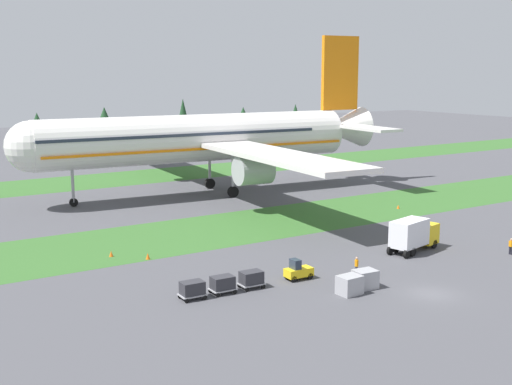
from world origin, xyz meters
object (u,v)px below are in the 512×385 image
uld_container_0 (350,285)px  taxiway_marker_1 (111,254)px  catering_truck (414,234)px  baggage_tug (298,271)px  ground_crew_loader (357,265)px  cargo_dolly_lead (251,278)px  taxiway_marker_2 (398,207)px  uld_container_1 (365,279)px  taxiway_marker_0 (148,256)px  cargo_dolly_second (223,283)px  ground_crew_marshaller (511,246)px  airliner (205,138)px  cargo_dolly_third (192,289)px

uld_container_0 → taxiway_marker_1: uld_container_0 is taller
catering_truck → taxiway_marker_1: 32.20m
baggage_tug → ground_crew_loader: bearing=73.4°
cargo_dolly_lead → taxiway_marker_2: size_ratio=4.32×
uld_container_1 → taxiway_marker_0: bearing=123.1°
taxiway_marker_0 → taxiway_marker_2: taxiway_marker_0 is taller
cargo_dolly_second → uld_container_0: 11.05m
cargo_dolly_lead → taxiway_marker_1: bearing=-155.4°
ground_crew_marshaller → taxiway_marker_1: 42.14m
catering_truck → uld_container_1: bearing=-76.2°
cargo_dolly_lead → catering_truck: catering_truck is taller
taxiway_marker_0 → uld_container_0: bearing=-62.5°
airliner → catering_truck: size_ratio=10.12×
cargo_dolly_lead → ground_crew_loader: ground_crew_loader is taller
airliner → catering_truck: bearing=-171.7°
ground_crew_marshaller → catering_truck: bearing=-135.6°
uld_container_1 → ground_crew_marshaller: bearing=-0.0°
taxiway_marker_2 → airliner: bearing=125.2°
cargo_dolly_second → ground_crew_loader: ground_crew_loader is taller
uld_container_1 → taxiway_marker_2: (27.66, 23.72, -0.57)m
taxiway_marker_2 → cargo_dolly_second: bearing=-155.2°
taxiway_marker_1 → taxiway_marker_0: bearing=-47.3°
taxiway_marker_1 → uld_container_1: bearing=-55.4°
taxiway_marker_0 → ground_crew_loader: bearing=-47.4°
ground_crew_marshaller → taxiway_marker_0: 38.17m
cargo_dolly_lead → catering_truck: size_ratio=0.31×
taxiway_marker_2 → taxiway_marker_1: bearing=-178.0°
baggage_tug → taxiway_marker_0: (-8.99, 13.84, -0.48)m
cargo_dolly_lead → taxiway_marker_2: cargo_dolly_lead is taller
cargo_dolly_second → uld_container_1: size_ratio=1.13×
catering_truck → taxiway_marker_0: (-25.27, 12.65, -1.62)m
cargo_dolly_second → ground_crew_loader: (13.42, -2.24, 0.03)m
cargo_dolly_second → ground_crew_marshaller: 32.43m
uld_container_1 → taxiway_marker_2: 36.45m
cargo_dolly_third → uld_container_0: 13.61m
baggage_tug → cargo_dolly_second: (-7.92, 0.34, 0.10)m
airliner → uld_container_1: 50.08m
taxiway_marker_2 → cargo_dolly_third: bearing=-156.9°
baggage_tug → cargo_dolly_second: baggage_tug is taller
cargo_dolly_lead → ground_crew_loader: size_ratio=1.30×
airliner → uld_container_1: size_ratio=36.93×
cargo_dolly_second → catering_truck: size_ratio=0.31×
baggage_tug → catering_truck: size_ratio=0.36×
ground_crew_marshaller → baggage_tug: bearing=-107.9°
cargo_dolly_lead → cargo_dolly_second: 2.90m
uld_container_0 → uld_container_1: uld_container_1 is taller
cargo_dolly_second → uld_container_1: uld_container_1 is taller
cargo_dolly_lead → taxiway_marker_1: cargo_dolly_lead is taller
taxiway_marker_2 → cargo_dolly_lead: bearing=-153.3°
baggage_tug → catering_truck: 16.37m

